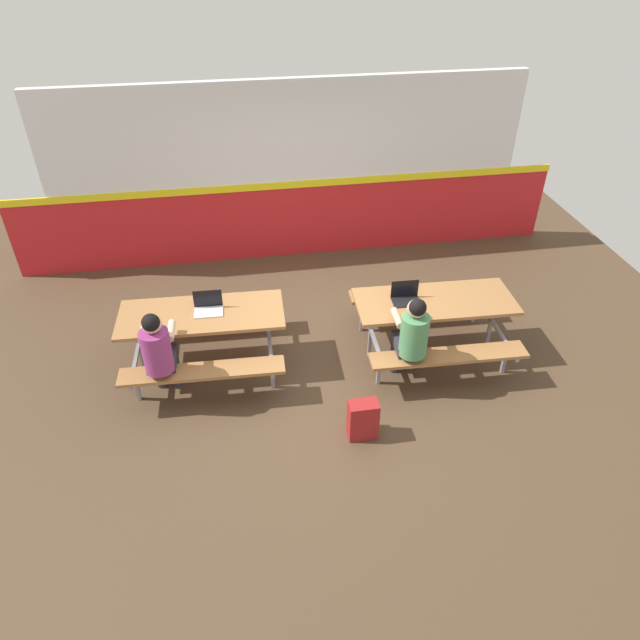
{
  "coord_description": "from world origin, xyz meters",
  "views": [
    {
      "loc": [
        -0.9,
        -5.29,
        4.47
      ],
      "look_at": [
        0.0,
        0.04,
        0.55
      ],
      "focal_mm": 32.51,
      "sensor_mm": 36.0,
      "label": 1
    }
  ],
  "objects": [
    {
      "name": "picnic_table_left",
      "position": [
        -1.33,
        0.13,
        0.57
      ],
      "size": [
        1.87,
        1.62,
        0.74
      ],
      "color": "#9E6B3D",
      "rests_on": "ground"
    },
    {
      "name": "picnic_table_right",
      "position": [
        1.33,
        -0.05,
        0.57
      ],
      "size": [
        1.87,
        1.62,
        0.74
      ],
      "color": "#9E6B3D",
      "rests_on": "ground"
    },
    {
      "name": "laptop_silver",
      "position": [
        -1.25,
        0.17,
        0.79
      ],
      "size": [
        0.33,
        0.23,
        0.22
      ],
      "color": "silver",
      "rests_on": "picnic_table_left"
    },
    {
      "name": "accent_backdrop",
      "position": [
        0.0,
        2.64,
        1.25
      ],
      "size": [
        8.0,
        0.14,
        2.6
      ],
      "color": "red",
      "rests_on": "ground"
    },
    {
      "name": "ground_plane",
      "position": [
        0.0,
        0.0,
        -0.01
      ],
      "size": [
        10.0,
        10.0,
        0.02
      ],
      "primitive_type": "cube",
      "color": "#4C3826"
    },
    {
      "name": "laptop_dark",
      "position": [
        0.99,
        -0.0,
        0.79
      ],
      "size": [
        0.33,
        0.23,
        0.22
      ],
      "color": "black",
      "rests_on": "picnic_table_right"
    },
    {
      "name": "student_further",
      "position": [
        0.89,
        -0.59,
        0.71
      ],
      "size": [
        0.37,
        0.53,
        1.21
      ],
      "color": "#2D2D38",
      "rests_on": "ground"
    },
    {
      "name": "student_nearer",
      "position": [
        -1.77,
        -0.41,
        0.71
      ],
      "size": [
        0.37,
        0.53,
        1.21
      ],
      "color": "#2D2D38",
      "rests_on": "ground"
    },
    {
      "name": "backpack_dark",
      "position": [
        0.22,
        -1.27,
        0.22
      ],
      "size": [
        0.3,
        0.22,
        0.44
      ],
      "color": "maroon",
      "rests_on": "ground"
    }
  ]
}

